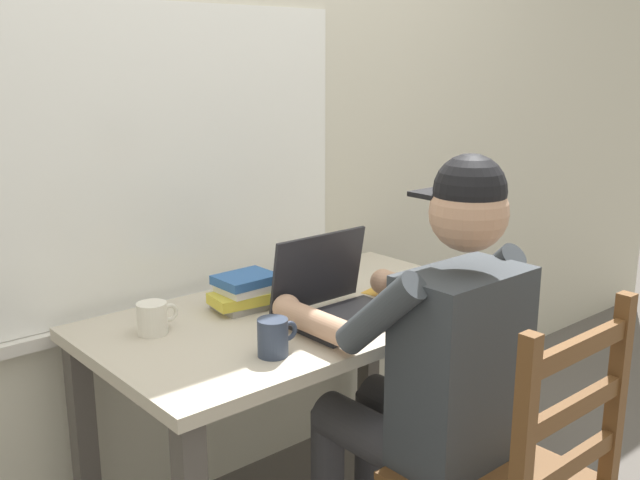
{
  "coord_description": "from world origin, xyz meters",
  "views": [
    {
      "loc": [
        -1.29,
        -1.57,
        1.45
      ],
      "look_at": [
        0.02,
        -0.05,
        0.94
      ],
      "focal_mm": 40.92,
      "sensor_mm": 36.0,
      "label": 1
    }
  ],
  "objects": [
    {
      "name": "back_wall",
      "position": [
        -0.0,
        0.43,
        1.3
      ],
      "size": [
        6.0,
        0.08,
        2.6
      ],
      "color": "beige",
      "rests_on": "ground"
    },
    {
      "name": "desk",
      "position": [
        0.0,
        0.0,
        0.62
      ],
      "size": [
        1.24,
        0.69,
        0.72
      ],
      "color": "#BCB29E",
      "rests_on": "ground"
    },
    {
      "name": "seated_person",
      "position": [
        0.08,
        -0.42,
        0.68
      ],
      "size": [
        0.5,
        0.6,
        1.23
      ],
      "color": "#33383D",
      "rests_on": "ground"
    },
    {
      "name": "laptop",
      "position": [
        0.04,
        -0.11,
        0.78
      ],
      "size": [
        0.33,
        0.27,
        0.23
      ],
      "color": "#232328",
      "rests_on": "desk"
    },
    {
      "name": "computer_mouse",
      "position": [
        0.27,
        -0.18,
        0.74
      ],
      "size": [
        0.06,
        0.1,
        0.03
      ],
      "primitive_type": "ellipsoid",
      "color": "#232328",
      "rests_on": "desk"
    },
    {
      "name": "coffee_mug_white",
      "position": [
        -0.42,
        0.12,
        0.77
      ],
      "size": [
        0.12,
        0.08,
        0.09
      ],
      "color": "silver",
      "rests_on": "desk"
    },
    {
      "name": "coffee_mug_dark",
      "position": [
        -0.27,
        -0.21,
        0.77
      ],
      "size": [
        0.12,
        0.08,
        0.1
      ],
      "color": "#2D384C",
      "rests_on": "desk"
    },
    {
      "name": "book_stack_main",
      "position": [
        -0.12,
        0.13,
        0.78
      ],
      "size": [
        0.2,
        0.15,
        0.1
      ],
      "color": "gray",
      "rests_on": "desk"
    },
    {
      "name": "paper_pile_near_laptop",
      "position": [
        0.45,
        -0.02,
        0.73
      ],
      "size": [
        0.26,
        0.21,
        0.01
      ],
      "primitive_type": "cube",
      "rotation": [
        0.0,
        0.0,
        -0.35
      ],
      "color": "silver",
      "rests_on": "desk"
    },
    {
      "name": "landscape_photo_print",
      "position": [
        0.31,
        -0.02,
        0.72
      ],
      "size": [
        0.15,
        0.12,
        0.0
      ],
      "primitive_type": "cube",
      "rotation": [
        0.0,
        0.0,
        0.24
      ],
      "color": "gold",
      "rests_on": "desk"
    }
  ]
}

